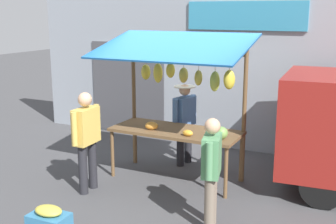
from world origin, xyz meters
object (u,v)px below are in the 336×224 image
at_px(shopper_with_ponytail, 211,167).
at_px(vendor_with_sunhat, 184,118).
at_px(shopper_in_striped_shirt, 86,135).
at_px(produce_crate_side, 49,223).
at_px(market_stall, 178,90).

bearing_deg(shopper_with_ponytail, vendor_with_sunhat, 18.06).
relative_size(shopper_in_striped_shirt, produce_crate_side, 3.12).
height_order(market_stall, shopper_in_striped_shirt, market_stall).
height_order(shopper_in_striped_shirt, shopper_with_ponytail, shopper_in_striped_shirt).
relative_size(vendor_with_sunhat, shopper_in_striped_shirt, 0.95).
bearing_deg(shopper_in_striped_shirt, produce_crate_side, -164.61).
bearing_deg(produce_crate_side, vendor_with_sunhat, -96.94).
relative_size(shopper_with_ponytail, produce_crate_side, 2.91).
bearing_deg(shopper_in_striped_shirt, vendor_with_sunhat, -27.08).
bearing_deg(vendor_with_sunhat, market_stall, 26.23).
xyz_separation_m(vendor_with_sunhat, produce_crate_side, (0.40, 3.29, -0.70)).
height_order(shopper_with_ponytail, produce_crate_side, shopper_with_ponytail).
relative_size(market_stall, shopper_with_ponytail, 1.66).
xyz_separation_m(market_stall, shopper_with_ponytail, (-1.15, 1.40, -0.69)).
bearing_deg(vendor_with_sunhat, produce_crate_side, 3.66).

